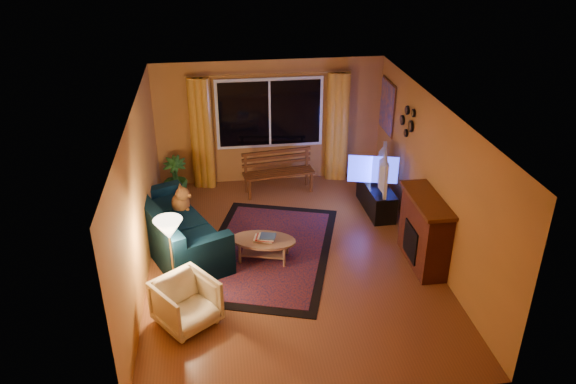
{
  "coord_description": "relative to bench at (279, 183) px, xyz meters",
  "views": [
    {
      "loc": [
        -1.08,
        -7.53,
        5.07
      ],
      "look_at": [
        0.0,
        0.3,
        1.05
      ],
      "focal_mm": 35.0,
      "sensor_mm": 36.0,
      "label": 1
    }
  ],
  "objects": [
    {
      "name": "armchair",
      "position": [
        -1.71,
        -3.75,
        0.17
      ],
      "size": [
        0.99,
        0.98,
        0.75
      ],
      "primitive_type": "imported",
      "rotation": [
        0.0,
        0.0,
        0.63
      ],
      "color": "beige",
      "rests_on": "ground"
    },
    {
      "name": "dog",
      "position": [
        -1.84,
        -1.38,
        0.45
      ],
      "size": [
        0.31,
        0.41,
        0.43
      ],
      "primitive_type": null,
      "rotation": [
        0.0,
        0.0,
        -0.06
      ],
      "color": "#935929",
      "rests_on": "sofa"
    },
    {
      "name": "wall_left",
      "position": [
        -2.36,
        -2.37,
        1.04
      ],
      "size": [
        0.02,
        6.0,
        2.5
      ],
      "primitive_type": "cube",
      "color": "#C17D37",
      "rests_on": "ground"
    },
    {
      "name": "sofa",
      "position": [
        -1.89,
        -1.89,
        0.24
      ],
      "size": [
        1.79,
        2.43,
        0.9
      ],
      "primitive_type": "cube",
      "rotation": [
        0.0,
        0.0,
        0.42
      ],
      "color": "black",
      "rests_on": "ground"
    },
    {
      "name": "curtain_rod",
      "position": [
        -0.1,
        0.53,
        2.04
      ],
      "size": [
        3.2,
        0.03,
        0.03
      ],
      "primitive_type": "cylinder",
      "rotation": [
        0.0,
        1.57,
        0.0
      ],
      "color": "#BF8C3F",
      "rests_on": "wall_back"
    },
    {
      "name": "fireplace",
      "position": [
        1.95,
        -2.77,
        0.34
      ],
      "size": [
        0.4,
        1.2,
        1.1
      ],
      "primitive_type": "cube",
      "color": "maroon",
      "rests_on": "ground"
    },
    {
      "name": "tv_console",
      "position": [
        1.71,
        -0.97,
        0.05
      ],
      "size": [
        0.44,
        1.23,
        0.51
      ],
      "primitive_type": "cube",
      "rotation": [
        0.0,
        0.0,
        0.03
      ],
      "color": "black",
      "rests_on": "ground"
    },
    {
      "name": "floor_lamp",
      "position": [
        -1.9,
        -3.15,
        0.43
      ],
      "size": [
        0.27,
        0.27,
        1.27
      ],
      "primitive_type": "cylinder",
      "rotation": [
        0.0,
        0.0,
        -0.3
      ],
      "color": "#BF8C3F",
      "rests_on": "ground"
    },
    {
      "name": "potted_plant",
      "position": [
        -2.01,
        0.1,
        0.2
      ],
      "size": [
        0.48,
        0.48,
        0.81
      ],
      "primitive_type": "imported",
      "rotation": [
        0.0,
        0.0,
        0.06
      ],
      "color": "#235B1E",
      "rests_on": "ground"
    },
    {
      "name": "window",
      "position": [
        -0.1,
        0.57,
        1.24
      ],
      "size": [
        2.0,
        0.02,
        1.3
      ],
      "primitive_type": "cube",
      "color": "black",
      "rests_on": "wall_back"
    },
    {
      "name": "curtain_left",
      "position": [
        -1.45,
        0.51,
        0.91
      ],
      "size": [
        0.36,
        0.36,
        2.24
      ],
      "primitive_type": "cylinder",
      "color": "orange",
      "rests_on": "ground"
    },
    {
      "name": "wall_right",
      "position": [
        2.16,
        -2.37,
        1.04
      ],
      "size": [
        0.02,
        6.0,
        2.5
      ],
      "primitive_type": "cube",
      "color": "#C17D37",
      "rests_on": "ground"
    },
    {
      "name": "mirror_cluster",
      "position": [
        2.11,
        -1.07,
        1.59
      ],
      "size": [
        0.06,
        0.6,
        0.56
      ],
      "primitive_type": null,
      "color": "black",
      "rests_on": "wall_right"
    },
    {
      "name": "ceiling",
      "position": [
        -0.1,
        -2.37,
        2.3
      ],
      "size": [
        4.5,
        6.0,
        0.02
      ],
      "primitive_type": "cube",
      "color": "white",
      "rests_on": "ground"
    },
    {
      "name": "painting",
      "position": [
        2.12,
        0.08,
        1.44
      ],
      "size": [
        0.04,
        0.76,
        0.96
      ],
      "primitive_type": "cube",
      "color": "#D06A2C",
      "rests_on": "wall_right"
    },
    {
      "name": "wall_back",
      "position": [
        -0.1,
        0.64,
        1.04
      ],
      "size": [
        4.5,
        0.02,
        2.5
      ],
      "primitive_type": "cube",
      "color": "#C17D37",
      "rests_on": "ground"
    },
    {
      "name": "coffee_table",
      "position": [
        -0.53,
        -2.34,
        -0.02
      ],
      "size": [
        1.26,
        1.26,
        0.37
      ],
      "primitive_type": "cylinder",
      "rotation": [
        0.0,
        0.0,
        -0.27
      ],
      "color": "#9C7356",
      "rests_on": "ground"
    },
    {
      "name": "television",
      "position": [
        1.71,
        -0.97,
        0.63
      ],
      "size": [
        0.43,
        1.13,
        0.65
      ],
      "primitive_type": "imported",
      "rotation": [
        0.0,
        0.0,
        1.31
      ],
      "color": "black",
      "rests_on": "tv_console"
    },
    {
      "name": "rug",
      "position": [
        -0.44,
        -2.14,
        -0.2
      ],
      "size": [
        2.84,
        3.59,
        0.02
      ],
      "primitive_type": "cube",
      "rotation": [
        0.0,
        0.0,
        -0.3
      ],
      "color": "maroon",
      "rests_on": "ground"
    },
    {
      "name": "floor",
      "position": [
        -0.1,
        -2.37,
        -0.22
      ],
      "size": [
        4.5,
        6.0,
        0.02
      ],
      "primitive_type": "cube",
      "color": "brown",
      "rests_on": "ground"
    },
    {
      "name": "bench",
      "position": [
        0.0,
        0.0,
        0.0
      ],
      "size": [
        1.43,
        0.59,
        0.42
      ],
      "primitive_type": "cube",
      "rotation": [
        0.0,
        0.0,
        0.14
      ],
      "color": "#4E240C",
      "rests_on": "ground"
    },
    {
      "name": "curtain_right",
      "position": [
        1.25,
        0.51,
        0.91
      ],
      "size": [
        0.36,
        0.36,
        2.24
      ],
      "primitive_type": "cylinder",
      "color": "orange",
      "rests_on": "ground"
    }
  ]
}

